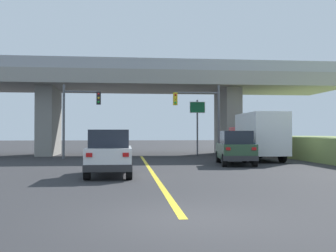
% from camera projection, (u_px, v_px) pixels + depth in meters
% --- Properties ---
extents(ground, '(160.00, 160.00, 0.00)m').
position_uv_depth(ground, '(140.00, 155.00, 35.94)').
color(ground, '#2B2B2D').
extents(overpass_bridge, '(35.31, 8.32, 7.88)m').
position_uv_depth(overpass_bridge, '(140.00, 90.00, 36.05)').
color(overpass_bridge, gray).
rests_on(overpass_bridge, ground).
extents(lane_divider_stripe, '(0.20, 24.64, 0.01)m').
position_uv_depth(lane_divider_stripe, '(150.00, 169.00, 20.96)').
color(lane_divider_stripe, yellow).
rests_on(lane_divider_stripe, ground).
extents(suv_lead, '(1.93, 4.43, 2.02)m').
position_uv_depth(suv_lead, '(110.00, 153.00, 17.79)').
color(suv_lead, silver).
rests_on(suv_lead, ground).
extents(suv_crossing, '(2.46, 4.81, 2.02)m').
position_uv_depth(suv_crossing, '(235.00, 148.00, 24.29)').
color(suv_crossing, '#2D4C33').
rests_on(suv_crossing, ground).
extents(box_truck, '(2.33, 6.76, 3.24)m').
position_uv_depth(box_truck, '(258.00, 136.00, 27.97)').
color(box_truck, red).
rests_on(box_truck, ground).
extents(traffic_signal_nearside, '(3.63, 0.36, 5.59)m').
position_uv_depth(traffic_signal_nearside, '(203.00, 111.00, 31.04)').
color(traffic_signal_nearside, '#56595E').
rests_on(traffic_signal_nearside, ground).
extents(traffic_signal_farside, '(2.81, 0.36, 5.50)m').
position_uv_depth(traffic_signal_farside, '(76.00, 111.00, 30.11)').
color(traffic_signal_farside, '#56595E').
rests_on(traffic_signal_farside, ground).
extents(highway_sign, '(1.32, 0.17, 4.76)m').
position_uv_depth(highway_sign, '(197.00, 116.00, 34.74)').
color(highway_sign, '#56595E').
rests_on(highway_sign, ground).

